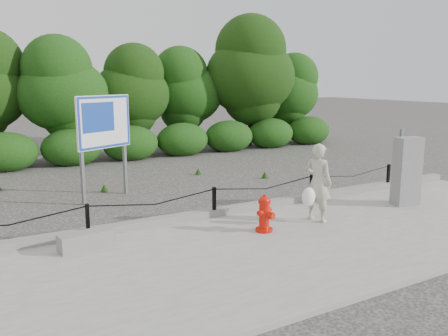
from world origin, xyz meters
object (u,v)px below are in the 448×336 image
fire_hydrant (265,214)px  advertising_sign (104,127)px  pedestrian (317,183)px  utility_cabinet (407,171)px  concrete_block (86,240)px

fire_hydrant → advertising_sign: size_ratio=0.28×
pedestrian → advertising_sign: advertising_sign is taller
fire_hydrant → pedestrian: bearing=-20.1°
fire_hydrant → advertising_sign: advertising_sign is taller
utility_cabinet → pedestrian: bearing=-171.0°
fire_hydrant → pedestrian: pedestrian is taller
advertising_sign → pedestrian: bearing=-78.5°
fire_hydrant → concrete_block: bearing=145.6°
concrete_block → advertising_sign: (1.31, 3.27, 1.49)m
pedestrian → utility_cabinet: (2.48, -0.05, -0.00)m
fire_hydrant → utility_cabinet: size_ratio=0.41×
fire_hydrant → pedestrian: (1.23, 0.01, 0.42)m
fire_hydrant → advertising_sign: 4.54m
pedestrian → utility_cabinet: size_ratio=0.93×
concrete_block → advertising_sign: size_ratio=0.36×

